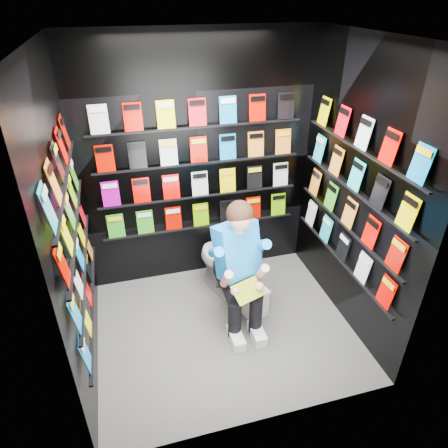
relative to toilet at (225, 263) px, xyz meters
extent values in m
plane|color=#565654|center=(-0.16, -0.56, -0.37)|extent=(2.40, 2.40, 0.00)
plane|color=white|center=(-0.16, -0.56, 2.23)|extent=(2.40, 2.40, 0.00)
cube|color=black|center=(-0.16, 0.44, 0.93)|extent=(2.40, 0.04, 2.60)
cube|color=black|center=(-0.16, -1.56, 0.93)|extent=(2.40, 0.04, 2.60)
cube|color=black|center=(-1.36, -0.56, 0.93)|extent=(0.04, 2.00, 2.60)
cube|color=black|center=(1.04, -0.56, 0.93)|extent=(0.04, 2.00, 2.60)
imported|color=white|center=(0.00, 0.00, 0.00)|extent=(0.64, 0.85, 0.73)
cube|color=silver|center=(0.16, -0.35, -0.23)|extent=(0.32, 0.42, 0.28)
cube|color=silver|center=(0.16, -0.35, -0.07)|extent=(0.34, 0.45, 0.03)
cube|color=green|center=(0.00, -0.73, 0.21)|extent=(0.31, 0.24, 0.12)
camera|label=1|loc=(-0.92, -3.29, 2.50)|focal=32.00mm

